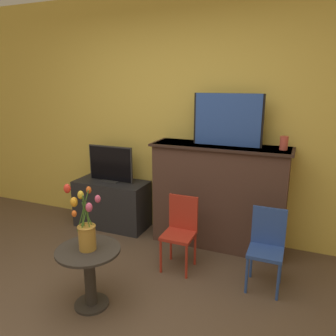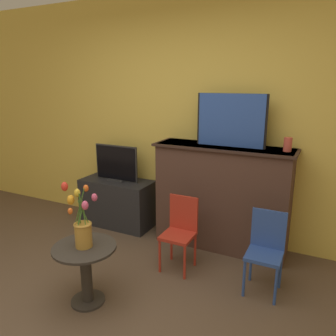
{
  "view_description": "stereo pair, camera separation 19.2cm",
  "coord_description": "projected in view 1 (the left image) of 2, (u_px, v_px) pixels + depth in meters",
  "views": [
    {
      "loc": [
        1.26,
        -1.37,
        1.75
      ],
      "look_at": [
        0.15,
        1.3,
        0.99
      ],
      "focal_mm": 35.0,
      "sensor_mm": 36.0,
      "label": 1
    },
    {
      "loc": [
        1.43,
        -1.29,
        1.75
      ],
      "look_at": [
        0.15,
        1.3,
        0.99
      ],
      "focal_mm": 35.0,
      "sensor_mm": 36.0,
      "label": 2
    }
  ],
  "objects": [
    {
      "name": "wall_back",
      "position": [
        184.0,
        118.0,
        3.7
      ],
      "size": [
        8.0,
        0.06,
        2.7
      ],
      "color": "#EAC651",
      "rests_on": "ground"
    },
    {
      "name": "fireplace_mantel",
      "position": [
        219.0,
        195.0,
        3.51
      ],
      "size": [
        1.45,
        0.43,
        1.12
      ],
      "color": "#4C3328",
      "rests_on": "ground"
    },
    {
      "name": "painting",
      "position": [
        228.0,
        120.0,
        3.29
      ],
      "size": [
        0.71,
        0.03,
        0.52
      ],
      "color": "black",
      "rests_on": "fireplace_mantel"
    },
    {
      "name": "mantel_candle",
      "position": [
        284.0,
        143.0,
        3.13
      ],
      "size": [
        0.08,
        0.08,
        0.13
      ],
      "color": "#CC4C3D",
      "rests_on": "fireplace_mantel"
    },
    {
      "name": "tv_stand",
      "position": [
        112.0,
        204.0,
        4.05
      ],
      "size": [
        0.89,
        0.42,
        0.58
      ],
      "color": "#232326",
      "rests_on": "ground"
    },
    {
      "name": "tv_monitor",
      "position": [
        111.0,
        165.0,
        3.92
      ],
      "size": [
        0.58,
        0.12,
        0.44
      ],
      "color": "#2D2D2D",
      "rests_on": "tv_stand"
    },
    {
      "name": "chair_red",
      "position": [
        180.0,
        228.0,
        3.12
      ],
      "size": [
        0.29,
        0.29,
        0.7
      ],
      "color": "#B22D1E",
      "rests_on": "ground"
    },
    {
      "name": "chair_blue",
      "position": [
        267.0,
        244.0,
        2.82
      ],
      "size": [
        0.29,
        0.29,
        0.7
      ],
      "color": "#2D4C99",
      "rests_on": "ground"
    },
    {
      "name": "side_table",
      "position": [
        89.0,
        269.0,
        2.57
      ],
      "size": [
        0.5,
        0.5,
        0.5
      ],
      "color": "#332D28",
      "rests_on": "ground"
    },
    {
      "name": "vase_tulips",
      "position": [
        86.0,
        228.0,
        2.49
      ],
      "size": [
        0.25,
        0.23,
        0.51
      ],
      "color": "#B78433",
      "rests_on": "side_table"
    }
  ]
}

